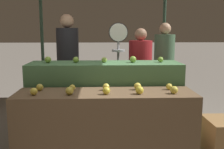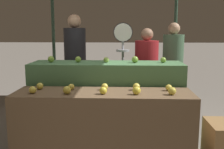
# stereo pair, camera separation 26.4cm
# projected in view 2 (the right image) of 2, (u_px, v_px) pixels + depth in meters

# --- Properties ---
(display_counter_front) EXTENTS (2.01, 0.55, 0.83)m
(display_counter_front) POSITION_uv_depth(u_px,v_px,m) (103.00, 127.00, 3.01)
(display_counter_front) COLOR brown
(display_counter_front) RESTS_ON ground_plane
(display_counter_back) EXTENTS (2.01, 0.55, 1.09)m
(display_counter_back) POSITION_uv_depth(u_px,v_px,m) (107.00, 102.00, 3.58)
(display_counter_back) COLOR #4C7A4C
(display_counter_back) RESTS_ON ground_plane
(apple_front_0) EXTENTS (0.08, 0.08, 0.08)m
(apple_front_0) POSITION_uv_depth(u_px,v_px,m) (33.00, 90.00, 2.87)
(apple_front_0) COLOR yellow
(apple_front_0) RESTS_ON display_counter_front
(apple_front_1) EXTENTS (0.09, 0.09, 0.09)m
(apple_front_1) POSITION_uv_depth(u_px,v_px,m) (67.00, 90.00, 2.84)
(apple_front_1) COLOR gold
(apple_front_1) RESTS_ON display_counter_front
(apple_front_2) EXTENTS (0.08, 0.08, 0.08)m
(apple_front_2) POSITION_uv_depth(u_px,v_px,m) (103.00, 91.00, 2.83)
(apple_front_2) COLOR gold
(apple_front_2) RESTS_ON display_counter_front
(apple_front_3) EXTENTS (0.09, 0.09, 0.09)m
(apple_front_3) POSITION_uv_depth(u_px,v_px,m) (137.00, 91.00, 2.82)
(apple_front_3) COLOR gold
(apple_front_3) RESTS_ON display_counter_front
(apple_front_4) EXTENTS (0.09, 0.09, 0.09)m
(apple_front_4) POSITION_uv_depth(u_px,v_px,m) (172.00, 91.00, 2.80)
(apple_front_4) COLOR gold
(apple_front_4) RESTS_ON display_counter_front
(apple_front_5) EXTENTS (0.08, 0.08, 0.08)m
(apple_front_5) POSITION_uv_depth(u_px,v_px,m) (40.00, 86.00, 3.07)
(apple_front_5) COLOR gold
(apple_front_5) RESTS_ON display_counter_front
(apple_front_6) EXTENTS (0.07, 0.07, 0.07)m
(apple_front_6) POSITION_uv_depth(u_px,v_px,m) (71.00, 87.00, 3.05)
(apple_front_6) COLOR yellow
(apple_front_6) RESTS_ON display_counter_front
(apple_front_7) EXTENTS (0.08, 0.08, 0.08)m
(apple_front_7) POSITION_uv_depth(u_px,v_px,m) (105.00, 87.00, 3.04)
(apple_front_7) COLOR yellow
(apple_front_7) RESTS_ON display_counter_front
(apple_front_8) EXTENTS (0.08, 0.08, 0.08)m
(apple_front_8) POSITION_uv_depth(u_px,v_px,m) (136.00, 87.00, 3.03)
(apple_front_8) COLOR yellow
(apple_front_8) RESTS_ON display_counter_front
(apple_front_9) EXTENTS (0.07, 0.07, 0.07)m
(apple_front_9) POSITION_uv_depth(u_px,v_px,m) (169.00, 88.00, 3.00)
(apple_front_9) COLOR yellow
(apple_front_9) RESTS_ON display_counter_front
(apple_back_0) EXTENTS (0.09, 0.09, 0.09)m
(apple_back_0) POSITION_uv_depth(u_px,v_px,m) (51.00, 59.00, 3.52)
(apple_back_0) COLOR #84AD3D
(apple_back_0) RESTS_ON display_counter_back
(apple_back_1) EXTENTS (0.08, 0.08, 0.08)m
(apple_back_1) POSITION_uv_depth(u_px,v_px,m) (78.00, 59.00, 3.51)
(apple_back_1) COLOR #84AD3D
(apple_back_1) RESTS_ON display_counter_back
(apple_back_2) EXTENTS (0.07, 0.07, 0.07)m
(apple_back_2) POSITION_uv_depth(u_px,v_px,m) (106.00, 60.00, 3.49)
(apple_back_2) COLOR #8EB247
(apple_back_2) RESTS_ON display_counter_back
(apple_back_3) EXTENTS (0.09, 0.09, 0.09)m
(apple_back_3) POSITION_uv_depth(u_px,v_px,m) (135.00, 60.00, 3.46)
(apple_back_3) COLOR #7AA338
(apple_back_3) RESTS_ON display_counter_back
(apple_back_4) EXTENTS (0.07, 0.07, 0.07)m
(apple_back_4) POSITION_uv_depth(u_px,v_px,m) (163.00, 60.00, 3.46)
(apple_back_4) COLOR #7AA338
(apple_back_4) RESTS_ON display_counter_back
(produce_scale) EXTENTS (0.29, 0.20, 1.62)m
(produce_scale) POSITION_uv_depth(u_px,v_px,m) (123.00, 52.00, 3.99)
(produce_scale) COLOR #99999E
(produce_scale) RESTS_ON ground_plane
(person_vendor_at_scale) EXTENTS (0.40, 0.40, 1.55)m
(person_vendor_at_scale) POSITION_uv_depth(u_px,v_px,m) (146.00, 69.00, 4.36)
(person_vendor_at_scale) COLOR #2D2D38
(person_vendor_at_scale) RESTS_ON ground_plane
(person_customer_left) EXTENTS (0.52, 0.52, 1.78)m
(person_customer_left) POSITION_uv_depth(u_px,v_px,m) (75.00, 58.00, 4.64)
(person_customer_left) COLOR #2D2D38
(person_customer_left) RESTS_ON ground_plane
(person_customer_right) EXTENTS (0.39, 0.39, 1.65)m
(person_customer_right) POSITION_uv_depth(u_px,v_px,m) (173.00, 61.00, 4.90)
(person_customer_right) COLOR #2D2D38
(person_customer_right) RESTS_ON ground_plane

